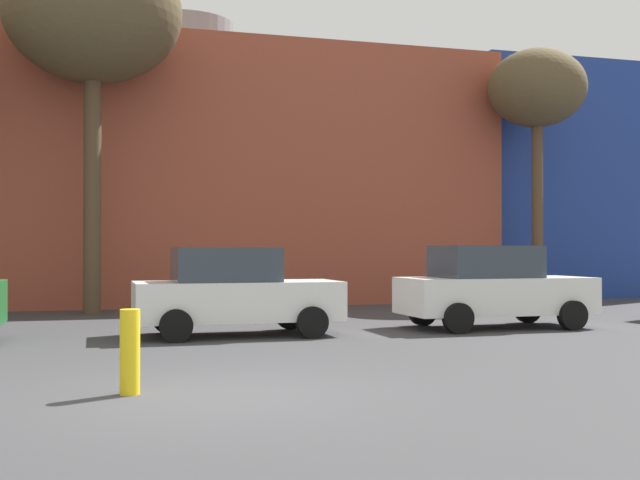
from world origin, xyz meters
name	(u,v)px	position (x,y,z in m)	size (l,w,h in m)	color
ground_plane	(215,395)	(0.00, 0.00, 0.00)	(200.00, 200.00, 0.00)	#38383A
building_backdrop	(182,183)	(1.92, 21.26, 4.29)	(37.56, 13.54, 10.39)	#9E4733
parked_car_2	(234,292)	(1.37, 6.52, 0.89)	(4.12, 2.02, 1.79)	white
parked_car_3	(493,287)	(7.18, 6.52, 0.91)	(4.22, 2.07, 1.83)	white
bare_tree_1	(93,14)	(-1.39, 13.03, 8.17)	(4.83, 4.83, 10.18)	brown
bare_tree_2	(537,92)	(12.38, 13.20, 6.84)	(3.14, 3.14, 8.22)	brown
bollard_yellow_0	(130,352)	(-0.97, 0.34, 0.51)	(0.24, 0.24, 1.02)	yellow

